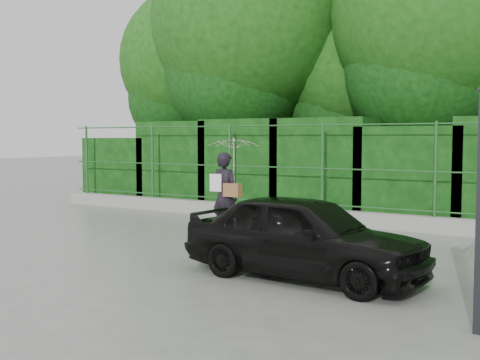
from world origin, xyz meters
The scene contains 7 objects.
ground centered at (0.00, 0.00, 0.00)m, with size 80.00×80.00×0.00m, color gray.
kerb centered at (0.00, 4.50, 0.15)m, with size 14.00×0.25×0.30m, color #9E9E99.
fence centered at (0.22, 4.50, 1.20)m, with size 14.13×0.06×1.80m.
hedge centered at (-0.03, 5.50, 1.04)m, with size 14.20×1.20×2.23m.
trees centered at (1.14, 7.74, 4.62)m, with size 17.10×6.15×8.08m.
woman centered at (-0.36, 2.18, 1.19)m, with size 0.95×0.97×1.80m.
car centered at (2.26, -0.12, 0.54)m, with size 1.28×3.19×1.09m, color black.
Camera 1 is at (5.61, -6.93, 1.78)m, focal length 45.00 mm.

